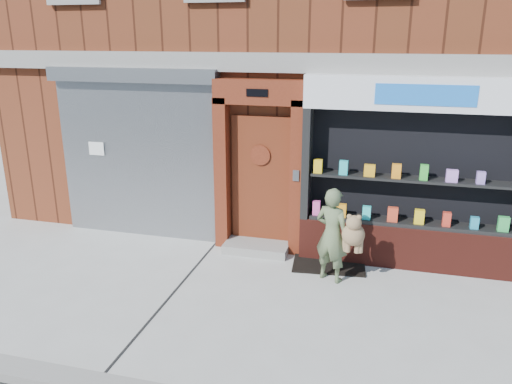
% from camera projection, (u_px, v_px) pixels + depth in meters
% --- Properties ---
extents(ground, '(80.00, 80.00, 0.00)m').
position_uv_depth(ground, '(278.00, 307.00, 6.85)').
color(ground, '#9E9E99').
rests_on(ground, ground).
extents(building, '(12.00, 8.16, 8.00)m').
position_uv_depth(building, '(338.00, 15.00, 11.17)').
color(building, '#622916').
rests_on(building, ground).
extents(shutter_bay, '(3.10, 0.30, 3.04)m').
position_uv_depth(shutter_bay, '(137.00, 144.00, 8.84)').
color(shutter_bay, gray).
rests_on(shutter_bay, ground).
extents(red_door_bay, '(1.52, 0.58, 2.90)m').
position_uv_depth(red_door_bay, '(259.00, 167.00, 8.31)').
color(red_door_bay, '#541C0E').
rests_on(red_door_bay, ground).
extents(pharmacy_bay, '(3.50, 0.41, 3.00)m').
position_uv_depth(pharmacy_bay, '(415.00, 184.00, 7.68)').
color(pharmacy_bay, '#551B14').
rests_on(pharmacy_bay, ground).
extents(woman, '(0.79, 0.53, 1.45)m').
position_uv_depth(woman, '(335.00, 235.00, 7.37)').
color(woman, '#586844').
rests_on(woman, ground).
extents(doormat, '(1.22, 0.91, 0.03)m').
position_uv_depth(doormat, '(329.00, 263.00, 8.12)').
color(doormat, black).
rests_on(doormat, ground).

